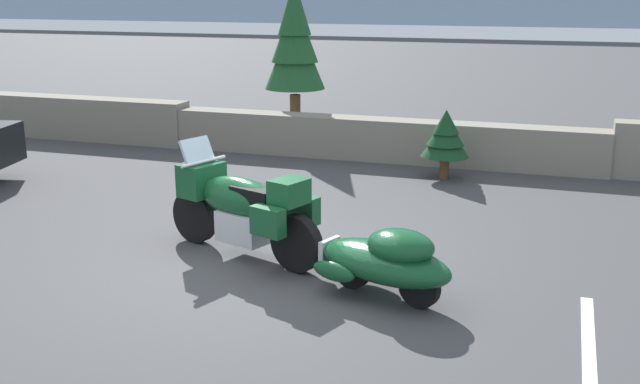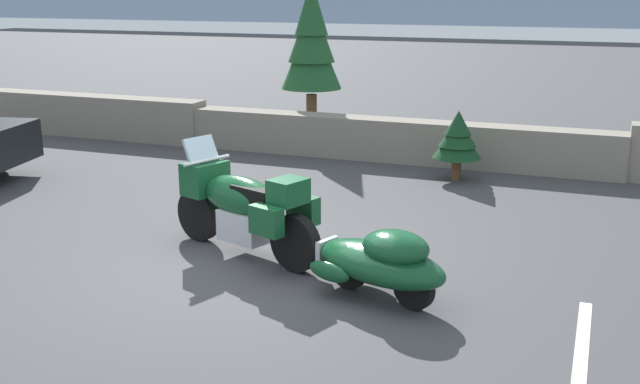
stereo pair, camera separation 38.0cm
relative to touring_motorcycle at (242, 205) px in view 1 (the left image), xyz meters
name	(u,v)px [view 1 (the left image)]	position (x,y,z in m)	size (l,w,h in m)	color
ground_plane	(255,269)	(0.31, -0.36, -0.62)	(80.00, 80.00, 0.00)	#424244
stone_guard_wall	(365,136)	(0.03, 5.48, -0.19)	(24.00, 0.58, 0.95)	gray
touring_motorcycle	(242,205)	(0.00, 0.00, 0.00)	(2.22, 1.21, 1.33)	black
car_shaped_trailer	(386,260)	(1.90, -0.69, -0.21)	(2.19, 1.17, 0.76)	black
pine_tree_secondary	(295,40)	(-1.82, 6.81, 1.42)	(1.23, 1.23, 3.27)	brown
pine_sapling_near	(446,136)	(1.67, 4.47, 0.10)	(0.80, 0.80, 1.16)	brown
parking_stripe_marker	(590,383)	(3.88, -1.86, -0.62)	(0.12, 3.60, 0.01)	silver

